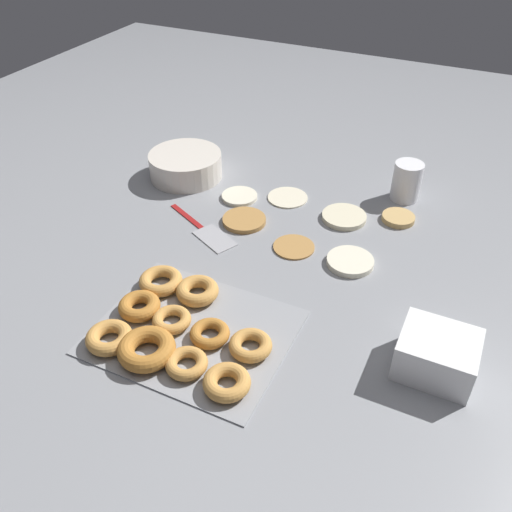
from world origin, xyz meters
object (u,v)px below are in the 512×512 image
paper_cup (407,181)px  container_stack (437,354)px  donut_tray (178,329)px  pancake_5 (244,220)px  pancake_1 (240,196)px  batter_bowl (186,165)px  pancake_6 (294,246)px  pancake_0 (398,218)px  pancake_4 (350,261)px  spatula (208,233)px  pancake_3 (344,217)px  pancake_2 (288,197)px

paper_cup → container_stack: bearing=-71.8°
donut_tray → pancake_5: bearing=98.3°
pancake_1 → batter_bowl: size_ratio=0.47×
pancake_6 → batter_bowl: (-0.41, 0.19, 0.03)m
pancake_0 → pancake_4: same height
pancake_5 → pancake_6: bearing=-16.7°
paper_cup → spatula: paper_cup is taller
pancake_6 → pancake_3: bearing=67.7°
pancake_5 → pancake_1: bearing=122.7°
pancake_3 → pancake_6: bearing=-112.3°
pancake_3 → pancake_4: size_ratio=1.05×
pancake_1 → donut_tray: donut_tray is taller
pancake_2 → pancake_3: 0.17m
pancake_1 → spatula: bearing=-88.1°
pancake_2 → pancake_5: pancake_5 is taller
container_stack → paper_cup: (-0.19, 0.57, 0.01)m
pancake_0 → pancake_4: (-0.06, -0.23, -0.00)m
pancake_4 → batter_bowl: batter_bowl is taller
pancake_1 → spatula: 0.18m
pancake_5 → pancake_6: 0.16m
pancake_1 → paper_cup: bearing=25.5°
pancake_2 → pancake_4: size_ratio=1.01×
container_stack → pancake_4: bearing=134.8°
pancake_3 → spatula: 0.35m
pancake_2 → container_stack: bearing=-42.7°
donut_tray → paper_cup: bearing=68.2°
pancake_2 → donut_tray: size_ratio=0.29×
pancake_6 → donut_tray: size_ratio=0.26×
pancake_0 → pancake_1: (-0.42, -0.08, -0.00)m
pancake_3 → pancake_4: bearing=-67.6°
pancake_0 → pancake_3: 0.14m
pancake_2 → pancake_3: (0.17, -0.03, 0.00)m
pancake_3 → pancake_5: size_ratio=1.02×
pancake_4 → pancake_5: pancake_4 is taller
pancake_3 → paper_cup: bearing=55.8°
pancake_1 → pancake_4: (0.36, -0.15, 0.00)m
paper_cup → spatula: bearing=-136.6°
donut_tray → batter_bowl: 0.63m
pancake_1 → pancake_3: 0.29m
pancake_0 → donut_tray: size_ratio=0.22×
pancake_1 → spatula: pancake_1 is taller
pancake_1 → pancake_3: size_ratio=0.85×
pancake_4 → spatula: size_ratio=0.45×
pancake_2 → donut_tray: 0.56m
paper_cup → pancake_2: bearing=-154.3°
pancake_5 → pancake_0: bearing=26.6°
pancake_5 → container_stack: container_stack is taller
pancake_5 → container_stack: size_ratio=0.81×
pancake_4 → spatula: pancake_4 is taller
pancake_6 → donut_tray: 0.37m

